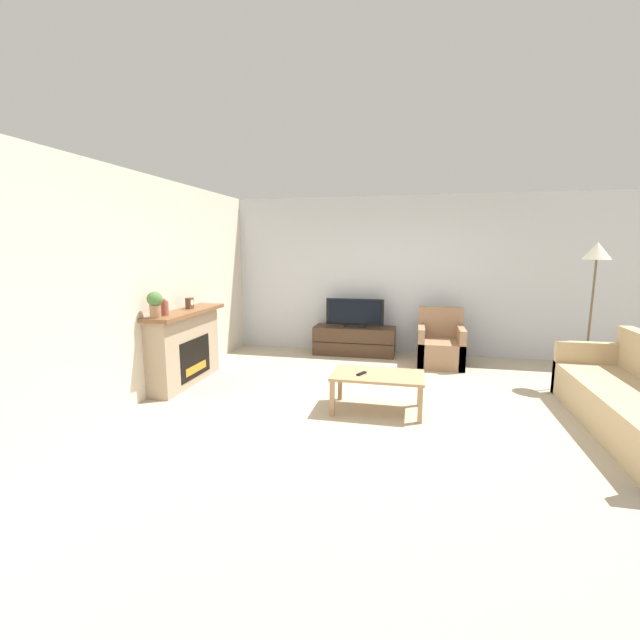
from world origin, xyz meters
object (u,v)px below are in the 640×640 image
object	(u,v)px
fireplace	(185,346)
floor_lamp	(596,261)
coffee_table	(378,379)
mantel_vase_left	(164,308)
remote	(362,374)
potted_plant	(155,303)
armchair	(440,347)
tv_stand	(354,341)
mantel_clock	(190,303)
tv	(355,314)

from	to	relation	value
fireplace	floor_lamp	world-z (taller)	floor_lamp
coffee_table	floor_lamp	world-z (taller)	floor_lamp
mantel_vase_left	remote	bearing A→B (deg)	-1.07
coffee_table	fireplace	bearing A→B (deg)	170.44
potted_plant	coffee_table	distance (m)	2.75
fireplace	coffee_table	xyz separation A→B (m)	(2.64, -0.44, -0.14)
mantel_vase_left	remote	world-z (taller)	mantel_vase_left
armchair	floor_lamp	size ratio (longest dim) A/B	0.47
mantel_vase_left	tv_stand	xyz separation A→B (m)	(2.01, 2.55, -0.86)
tv_stand	coffee_table	world-z (taller)	tv_stand
potted_plant	armchair	distance (m)	4.26
mantel_vase_left	coffee_table	world-z (taller)	mantel_vase_left
mantel_clock	tv_stand	bearing A→B (deg)	44.09
tv	floor_lamp	size ratio (longest dim) A/B	0.52
floor_lamp	armchair	bearing A→B (deg)	160.13
floor_lamp	coffee_table	bearing A→B (deg)	-150.26
tv	armchair	xyz separation A→B (m)	(1.42, -0.36, -0.42)
fireplace	tv_stand	distance (m)	2.92
potted_plant	floor_lamp	xyz separation A→B (m)	(5.26, 1.71, 0.47)
remote	floor_lamp	world-z (taller)	floor_lamp
mantel_vase_left	coffee_table	size ratio (longest dim) A/B	0.21
floor_lamp	mantel_vase_left	bearing A→B (deg)	-163.91
mantel_clock	tv_stand	distance (m)	2.92
coffee_table	floor_lamp	bearing A→B (deg)	29.74
tv	armchair	distance (m)	1.52
potted_plant	remote	bearing A→B (deg)	3.35
tv_stand	coffee_table	bearing A→B (deg)	-76.35
mantel_clock	remote	xyz separation A→B (m)	(2.44, -0.65, -0.64)
remote	fireplace	bearing A→B (deg)	-164.33
fireplace	potted_plant	size ratio (longest dim) A/B	4.80
coffee_table	floor_lamp	xyz separation A→B (m)	(2.64, 1.51, 1.29)
mantel_vase_left	armchair	distance (m)	4.14
armchair	coffee_table	world-z (taller)	armchair
tv_stand	remote	bearing A→B (deg)	-80.37
fireplace	mantel_clock	distance (m)	0.59
mantel_clock	armchair	world-z (taller)	mantel_clock
mantel_vase_left	remote	size ratio (longest dim) A/B	1.40
coffee_table	tv	bearing A→B (deg)	103.66
armchair	remote	xyz separation A→B (m)	(-0.98, -2.23, 0.15)
coffee_table	remote	distance (m)	0.20
mantel_vase_left	armchair	bearing A→B (deg)	32.55
mantel_vase_left	mantel_clock	world-z (taller)	mantel_vase_left
coffee_table	mantel_vase_left	bearing A→B (deg)	-179.79
mantel_clock	tv_stand	xyz separation A→B (m)	(2.00, 1.94, -0.84)
potted_plant	armchair	xyz separation A→B (m)	(3.42, 2.37, -0.90)
mantel_clock	armchair	bearing A→B (deg)	24.77
fireplace	potted_plant	distance (m)	0.93
fireplace	armchair	world-z (taller)	fireplace
fireplace	armchair	distance (m)	3.85
mantel_vase_left	potted_plant	bearing A→B (deg)	-90.00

